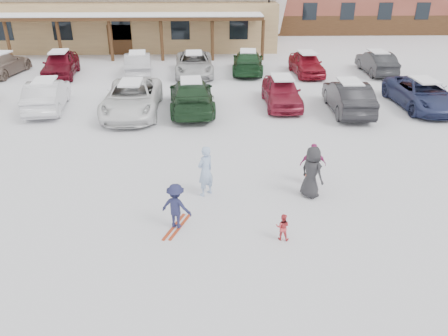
{
  "coord_description": "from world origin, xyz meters",
  "views": [
    {
      "loc": [
        -0.02,
        -11.09,
        6.95
      ],
      "look_at": [
        0.3,
        1.0,
        1.0
      ],
      "focal_mm": 35.0,
      "sensor_mm": 36.0,
      "label": 1
    }
  ],
  "objects_px": {
    "bystander_dark": "(312,172)",
    "parked_car_2": "(132,98)",
    "parked_car_5": "(348,97)",
    "parked_car_4": "(282,91)",
    "child_navy": "(176,206)",
    "toddler_red": "(283,227)",
    "parked_car_11": "(248,62)",
    "parked_car_9": "(138,64)",
    "parked_car_13": "(377,62)",
    "child_magenta": "(313,164)",
    "parked_car_3": "(192,95)",
    "adult_skier": "(205,171)",
    "parked_car_6": "(422,94)",
    "parked_car_8": "(60,64)",
    "parked_car_7": "(1,64)",
    "parked_car_10": "(194,64)",
    "parked_car_1": "(47,95)",
    "parked_car_12": "(307,64)",
    "lamp_post": "(269,8)"
  },
  "relations": [
    {
      "from": "toddler_red",
      "to": "parked_car_8",
      "type": "height_order",
      "value": "parked_car_8"
    },
    {
      "from": "parked_car_2",
      "to": "parked_car_5",
      "type": "distance_m",
      "value": 10.39
    },
    {
      "from": "adult_skier",
      "to": "parked_car_13",
      "type": "bearing_deg",
      "value": -168.76
    },
    {
      "from": "child_magenta",
      "to": "parked_car_11",
      "type": "distance_m",
      "value": 15.41
    },
    {
      "from": "bystander_dark",
      "to": "parked_car_2",
      "type": "bearing_deg",
      "value": 5.13
    },
    {
      "from": "parked_car_9",
      "to": "parked_car_11",
      "type": "xyz_separation_m",
      "value": [
        6.95,
        0.68,
        -0.03
      ]
    },
    {
      "from": "parked_car_8",
      "to": "parked_car_7",
      "type": "bearing_deg",
      "value": 168.18
    },
    {
      "from": "parked_car_1",
      "to": "parked_car_6",
      "type": "xyz_separation_m",
      "value": [
        18.54,
        -0.17,
        -0.03
      ]
    },
    {
      "from": "parked_car_8",
      "to": "parked_car_13",
      "type": "bearing_deg",
      "value": -5.72
    },
    {
      "from": "bystander_dark",
      "to": "parked_car_13",
      "type": "xyz_separation_m",
      "value": [
        7.47,
        15.73,
        -0.15
      ]
    },
    {
      "from": "parked_car_2",
      "to": "parked_car_10",
      "type": "bearing_deg",
      "value": 68.29
    },
    {
      "from": "lamp_post",
      "to": "bystander_dark",
      "type": "bearing_deg",
      "value": -93.27
    },
    {
      "from": "bystander_dark",
      "to": "parked_car_12",
      "type": "bearing_deg",
      "value": -45.48
    },
    {
      "from": "child_magenta",
      "to": "parked_car_3",
      "type": "height_order",
      "value": "parked_car_3"
    },
    {
      "from": "parked_car_13",
      "to": "parked_car_7",
      "type": "bearing_deg",
      "value": -1.03
    },
    {
      "from": "parked_car_10",
      "to": "parked_car_13",
      "type": "distance_m",
      "value": 11.68
    },
    {
      "from": "parked_car_9",
      "to": "parked_car_1",
      "type": "bearing_deg",
      "value": 54.64
    },
    {
      "from": "adult_skier",
      "to": "parked_car_4",
      "type": "xyz_separation_m",
      "value": [
        3.72,
        9.06,
        -0.1
      ]
    },
    {
      "from": "parked_car_10",
      "to": "parked_car_3",
      "type": "bearing_deg",
      "value": -91.66
    },
    {
      "from": "parked_car_9",
      "to": "parked_car_5",
      "type": "bearing_deg",
      "value": 139.22
    },
    {
      "from": "toddler_red",
      "to": "parked_car_13",
      "type": "distance_m",
      "value": 20.05
    },
    {
      "from": "bystander_dark",
      "to": "parked_car_5",
      "type": "relative_size",
      "value": 0.37
    },
    {
      "from": "parked_car_5",
      "to": "parked_car_7",
      "type": "bearing_deg",
      "value": -19.47
    },
    {
      "from": "child_magenta",
      "to": "parked_car_12",
      "type": "distance_m",
      "value": 14.92
    },
    {
      "from": "bystander_dark",
      "to": "parked_car_9",
      "type": "xyz_separation_m",
      "value": [
        -7.71,
        15.5,
        -0.12
      ]
    },
    {
      "from": "parked_car_1",
      "to": "parked_car_2",
      "type": "xyz_separation_m",
      "value": [
        4.27,
        -0.67,
        0.03
      ]
    },
    {
      "from": "child_magenta",
      "to": "child_navy",
      "type": "bearing_deg",
      "value": 34.15
    },
    {
      "from": "child_magenta",
      "to": "parked_car_11",
      "type": "xyz_separation_m",
      "value": [
        -0.98,
        15.38,
        -0.03
      ]
    },
    {
      "from": "parked_car_2",
      "to": "parked_car_8",
      "type": "bearing_deg",
      "value": 126.2
    },
    {
      "from": "parked_car_9",
      "to": "parked_car_13",
      "type": "xyz_separation_m",
      "value": [
        15.18,
        0.23,
        -0.03
      ]
    },
    {
      "from": "child_magenta",
      "to": "parked_car_13",
      "type": "xyz_separation_m",
      "value": [
        7.25,
        14.92,
        -0.03
      ]
    },
    {
      "from": "toddler_red",
      "to": "parked_car_7",
      "type": "xyz_separation_m",
      "value": [
        -15.14,
        18.19,
        0.31
      ]
    },
    {
      "from": "child_navy",
      "to": "parked_car_3",
      "type": "distance_m",
      "value": 10.27
    },
    {
      "from": "parked_car_1",
      "to": "parked_car_4",
      "type": "xyz_separation_m",
      "value": [
        11.59,
        0.32,
        -0.01
      ]
    },
    {
      "from": "adult_skier",
      "to": "child_navy",
      "type": "bearing_deg",
      "value": 22.76
    },
    {
      "from": "parked_car_3",
      "to": "parked_car_8",
      "type": "bearing_deg",
      "value": -43.55
    },
    {
      "from": "toddler_red",
      "to": "adult_skier",
      "type": "bearing_deg",
      "value": -35.53
    },
    {
      "from": "parked_car_7",
      "to": "parked_car_13",
      "type": "bearing_deg",
      "value": -173.6
    },
    {
      "from": "toddler_red",
      "to": "parked_car_1",
      "type": "xyz_separation_m",
      "value": [
        -9.95,
        11.25,
        0.35
      ]
    },
    {
      "from": "parked_car_5",
      "to": "parked_car_3",
      "type": "bearing_deg",
      "value": -1.52
    },
    {
      "from": "parked_car_10",
      "to": "parked_car_11",
      "type": "bearing_deg",
      "value": 6.21
    },
    {
      "from": "lamp_post",
      "to": "adult_skier",
      "type": "distance_m",
      "value": 23.82
    },
    {
      "from": "bystander_dark",
      "to": "parked_car_11",
      "type": "height_order",
      "value": "bystander_dark"
    },
    {
      "from": "parked_car_3",
      "to": "parked_car_5",
      "type": "distance_m",
      "value": 7.58
    },
    {
      "from": "toddler_red",
      "to": "parked_car_11",
      "type": "relative_size",
      "value": 0.16
    },
    {
      "from": "parked_car_7",
      "to": "parked_car_2",
      "type": "bearing_deg",
      "value": 147.87
    },
    {
      "from": "parked_car_4",
      "to": "child_navy",
      "type": "bearing_deg",
      "value": -112.88
    },
    {
      "from": "parked_car_10",
      "to": "parked_car_11",
      "type": "relative_size",
      "value": 1.06
    },
    {
      "from": "parked_car_6",
      "to": "parked_car_8",
      "type": "distance_m",
      "value": 21.02
    },
    {
      "from": "adult_skier",
      "to": "parked_car_6",
      "type": "bearing_deg",
      "value": 174.75
    }
  ]
}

